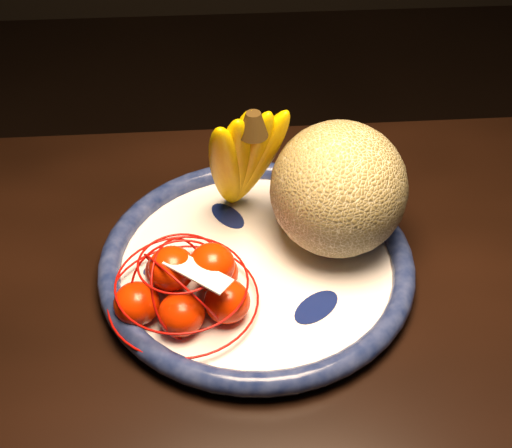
{
  "coord_description": "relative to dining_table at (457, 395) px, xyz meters",
  "views": [
    {
      "loc": [
        -0.29,
        -0.55,
        1.35
      ],
      "look_at": [
        -0.25,
        0.05,
        0.8
      ],
      "focal_mm": 50.0,
      "sensor_mm": 36.0,
      "label": 1
    }
  ],
  "objects": [
    {
      "name": "price_tag",
      "position": [
        -0.29,
        0.06,
        0.17
      ],
      "size": [
        0.07,
        0.06,
        0.01
      ],
      "primitive_type": "cube",
      "rotation": [
        -0.14,
        0.1,
        -0.61
      ],
      "color": "white",
      "rests_on": "mandarin_bag"
    },
    {
      "name": "banana_bunch",
      "position": [
        -0.24,
        0.22,
        0.19
      ],
      "size": [
        0.12,
        0.12,
        0.19
      ],
      "rotation": [
        0.0,
        0.0,
        0.36
      ],
      "color": "#E7B904",
      "rests_on": "fruit_bowl"
    },
    {
      "name": "cantaloupe",
      "position": [
        -0.13,
        0.17,
        0.17
      ],
      "size": [
        0.16,
        0.16,
        0.16
      ],
      "primitive_type": "sphere",
      "color": "olive",
      "rests_on": "fruit_bowl"
    },
    {
      "name": "fruit_bowl",
      "position": [
        -0.22,
        0.13,
        0.09
      ],
      "size": [
        0.37,
        0.37,
        0.03
      ],
      "rotation": [
        0.0,
        0.0,
        0.1
      ],
      "color": "white",
      "rests_on": "dining_table"
    },
    {
      "name": "dining_table",
      "position": [
        0.0,
        0.0,
        0.0
      ],
      "size": [
        1.47,
        0.89,
        0.73
      ],
      "rotation": [
        0.0,
        0.0,
        0.01
      ],
      "color": "black",
      "rests_on": "ground"
    },
    {
      "name": "mandarin_bag",
      "position": [
        -0.3,
        0.08,
        0.12
      ],
      "size": [
        0.2,
        0.2,
        0.11
      ],
      "rotation": [
        0.0,
        0.0,
        -0.18
      ],
      "color": "#FD2C05",
      "rests_on": "fruit_bowl"
    }
  ]
}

